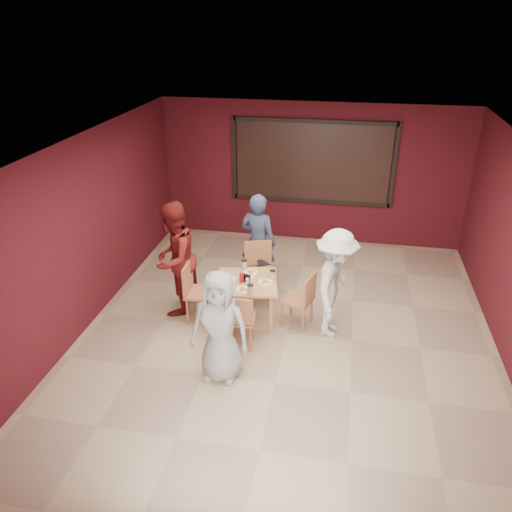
% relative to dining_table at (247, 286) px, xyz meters
% --- Properties ---
extents(floor, '(7.00, 7.00, 0.00)m').
position_rel_dining_table_xyz_m(floor, '(0.64, -0.24, -0.62)').
color(floor, tan).
rests_on(floor, ground).
extents(window_blinds, '(3.00, 0.02, 1.50)m').
position_rel_dining_table_xyz_m(window_blinds, '(0.64, 3.21, 1.03)').
color(window_blinds, black).
extents(dining_table, '(1.03, 1.03, 0.85)m').
position_rel_dining_table_xyz_m(dining_table, '(0.00, 0.00, 0.00)').
color(dining_table, tan).
rests_on(dining_table, floor).
extents(chair_front, '(0.44, 0.44, 0.85)m').
position_rel_dining_table_xyz_m(chair_front, '(0.03, -0.67, -0.14)').
color(chair_front, '#B06A44').
rests_on(chair_front, floor).
extents(chair_back, '(0.58, 0.58, 0.94)m').
position_rel_dining_table_xyz_m(chair_back, '(0.04, 0.79, -0.08)').
color(chair_back, '#B06A44').
rests_on(chair_back, floor).
extents(chair_left, '(0.46, 0.46, 0.94)m').
position_rel_dining_table_xyz_m(chair_left, '(-0.77, -0.09, -0.09)').
color(chair_left, '#B06A44').
rests_on(chair_left, floor).
extents(chair_right, '(0.52, 0.52, 0.87)m').
position_rel_dining_table_xyz_m(chair_right, '(0.83, 0.02, -0.13)').
color(chair_right, '#B06A44').
rests_on(chair_right, floor).
extents(diner_front, '(0.77, 0.52, 1.54)m').
position_rel_dining_table_xyz_m(diner_front, '(-0.07, -1.34, 0.15)').
color(diner_front, '#A8A8A8').
rests_on(diner_front, floor).
extents(diner_back, '(0.68, 0.52, 1.69)m').
position_rel_dining_table_xyz_m(diner_back, '(-0.04, 1.08, 0.23)').
color(diner_back, '#323D58').
rests_on(diner_back, floor).
extents(diner_left, '(0.79, 0.96, 1.81)m').
position_rel_dining_table_xyz_m(diner_left, '(-1.17, 0.10, 0.29)').
color(diner_left, maroon).
rests_on(diner_left, floor).
extents(diner_right, '(0.78, 1.15, 1.65)m').
position_rel_dining_table_xyz_m(diner_right, '(1.30, -0.08, 0.21)').
color(diner_right, white).
rests_on(diner_right, floor).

